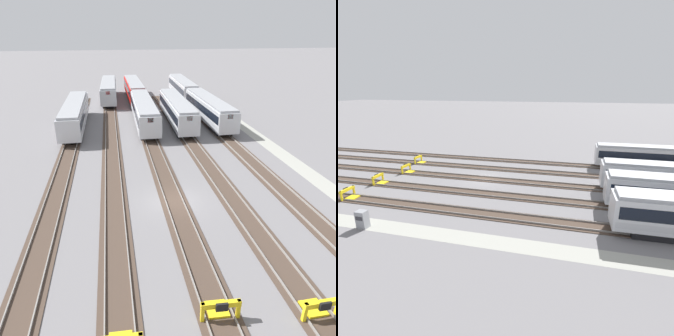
# 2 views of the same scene
# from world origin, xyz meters

# --- Properties ---
(ground_plane) EXTENTS (400.00, 400.00, 0.00)m
(ground_plane) POSITION_xyz_m (0.00, 0.00, 0.00)
(ground_plane) COLOR slate
(service_walkway) EXTENTS (54.00, 2.00, 0.01)m
(service_walkway) POSITION_xyz_m (0.00, -14.23, 0.00)
(service_walkway) COLOR #9E9E93
(service_walkway) RESTS_ON ground
(rail_track_nearest) EXTENTS (90.00, 2.23, 0.21)m
(rail_track_nearest) POSITION_xyz_m (0.00, -9.81, 0.04)
(rail_track_nearest) COLOR #47382D
(rail_track_nearest) RESTS_ON ground
(rail_track_near_inner) EXTENTS (90.00, 2.23, 0.21)m
(rail_track_near_inner) POSITION_xyz_m (0.00, -4.91, 0.04)
(rail_track_near_inner) COLOR #47382D
(rail_track_near_inner) RESTS_ON ground
(rail_track_middle) EXTENTS (90.00, 2.24, 0.21)m
(rail_track_middle) POSITION_xyz_m (0.00, 0.00, 0.04)
(rail_track_middle) COLOR #47382D
(rail_track_middle) RESTS_ON ground
(rail_track_far_inner) EXTENTS (90.00, 2.23, 0.21)m
(rail_track_far_inner) POSITION_xyz_m (0.00, 4.91, 0.04)
(rail_track_far_inner) COLOR #47382D
(rail_track_far_inner) RESTS_ON ground
(rail_track_farthest) EXTENTS (90.00, 2.23, 0.21)m
(rail_track_farthest) POSITION_xyz_m (0.00, 9.81, 0.04)
(rail_track_farthest) COLOR #47382D
(rail_track_farthest) RESTS_ON ground
(subway_car_front_row_leftmost) EXTENTS (18.01, 2.87, 3.70)m
(subway_car_front_row_leftmost) POSITION_xyz_m (23.70, 9.81, 2.04)
(subway_car_front_row_leftmost) COLOR silver
(subway_car_front_row_leftmost) RESTS_ON ground
(subway_car_front_row_left_inner) EXTENTS (18.05, 3.13, 3.70)m
(subway_car_front_row_left_inner) POSITION_xyz_m (42.59, 4.92, 2.04)
(subway_car_front_row_left_inner) COLOR silver
(subway_car_front_row_left_inner) RESTS_ON ground
(subway_car_front_row_centre) EXTENTS (18.03, 3.04, 3.70)m
(subway_car_front_row_centre) POSITION_xyz_m (23.70, -0.02, 2.04)
(subway_car_front_row_centre) COLOR silver
(subway_car_front_row_centre) RESTS_ON ground
(subway_car_front_row_right_inner) EXTENTS (18.03, 3.04, 3.70)m
(subway_car_front_row_right_inner) POSITION_xyz_m (42.46, -0.01, 2.04)
(subway_car_front_row_right_inner) COLOR red
(subway_car_front_row_right_inner) RESTS_ON ground
(subway_car_front_row_rightmost) EXTENTS (18.06, 3.20, 3.70)m
(subway_car_front_row_rightmost) POSITION_xyz_m (42.60, -9.85, 2.04)
(subway_car_front_row_rightmost) COLOR silver
(subway_car_front_row_rightmost) RESTS_ON ground
(subway_car_back_row_leftmost) EXTENTS (18.05, 3.16, 3.70)m
(subway_car_back_row_leftmost) POSITION_xyz_m (23.70, -4.92, 2.04)
(subway_car_back_row_leftmost) COLOR silver
(subway_car_back_row_leftmost) RESTS_ON ground
(subway_car_back_row_centre) EXTENTS (18.04, 3.11, 3.70)m
(subway_car_back_row_centre) POSITION_xyz_m (23.70, -9.83, 2.04)
(subway_car_back_row_centre) COLOR silver
(subway_car_back_row_centre) RESTS_ON ground
(bumper_stop_near_inner_track) EXTENTS (1.36, 2.00, 1.22)m
(bumper_stop_near_inner_track) POSITION_xyz_m (-12.67, -4.90, 0.51)
(bumper_stop_near_inner_track) COLOR yellow
(bumper_stop_near_inner_track) RESTS_ON ground
(bumper_stop_middle_track) EXTENTS (1.38, 2.01, 1.22)m
(bumper_stop_middle_track) POSITION_xyz_m (-11.89, -0.01, 0.51)
(bumper_stop_middle_track) COLOR yellow
(bumper_stop_middle_track) RESTS_ON ground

